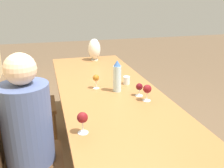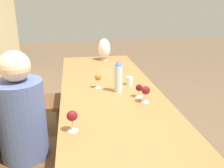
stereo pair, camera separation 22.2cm
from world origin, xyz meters
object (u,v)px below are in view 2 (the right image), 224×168
object	(u,v)px
water_bottle	(118,77)
wine_glass_2	(72,117)
water_tumbler	(129,81)
person_near	(25,130)
wine_glass_0	(98,78)
vase	(104,49)
chair_near	(16,151)
wine_glass_1	(146,91)
wine_glass_3	(139,88)
chair_far	(34,99)

from	to	relation	value
water_bottle	wine_glass_2	distance (m)	0.79
water_tumbler	person_near	size ratio (longest dim) A/B	0.06
wine_glass_0	person_near	size ratio (longest dim) A/B	0.11
vase	chair_near	distance (m)	1.95
wine_glass_1	chair_near	bearing A→B (deg)	101.08
wine_glass_0	wine_glass_3	bearing A→B (deg)	-130.70
chair_near	chair_far	world-z (taller)	same
chair_near	person_near	xyz separation A→B (m)	(-0.00, -0.08, 0.17)
chair_far	wine_glass_0	bearing A→B (deg)	-119.92
chair_near	wine_glass_3	bearing A→B (deg)	-72.23
wine_glass_3	person_near	distance (m)	0.99
wine_glass_2	wine_glass_3	size ratio (longest dim) A/B	1.26
wine_glass_0	wine_glass_2	bearing A→B (deg)	162.22
water_tumbler	chair_far	world-z (taller)	chair_far
wine_glass_3	wine_glass_1	bearing A→B (deg)	-169.17
water_tumbler	person_near	world-z (taller)	person_near
wine_glass_1	vase	bearing A→B (deg)	5.68
wine_glass_1	wine_glass_0	bearing A→B (deg)	41.11
person_near	vase	bearing A→B (deg)	-25.21
water_tumbler	chair_near	distance (m)	1.22
chair_near	water_tumbler	bearing A→B (deg)	-57.01
wine_glass_2	person_near	distance (m)	0.42
water_bottle	water_tumbler	world-z (taller)	water_bottle
water_bottle	wine_glass_0	world-z (taller)	water_bottle
wine_glass_0	chair_near	world-z (taller)	chair_near
wine_glass_3	chair_near	world-z (taller)	chair_near
wine_glass_1	wine_glass_3	bearing A→B (deg)	10.83
water_bottle	person_near	world-z (taller)	person_near
water_tumbler	vase	size ratio (longest dim) A/B	0.27
water_tumbler	person_near	distance (m)	1.13
vase	wine_glass_2	bearing A→B (deg)	166.28
water_tumbler	wine_glass_3	size ratio (longest dim) A/B	0.68
vase	chair_far	distance (m)	1.19
wine_glass_0	wine_glass_1	bearing A→B (deg)	-138.89
wine_glass_2	chair_near	distance (m)	0.57
vase	person_near	xyz separation A→B (m)	(-1.70, 0.80, -0.22)
water_bottle	wine_glass_2	world-z (taller)	water_bottle
vase	chair_far	xyz separation A→B (m)	(-0.70, 0.88, -0.39)
vase	wine_glass_3	size ratio (longest dim) A/B	2.53
water_tumbler	water_bottle	bearing A→B (deg)	138.06
wine_glass_0	person_near	distance (m)	0.87
water_bottle	wine_glass_0	bearing A→B (deg)	54.38
wine_glass_3	chair_far	distance (m)	1.25
chair_far	wine_glass_2	bearing A→B (deg)	-160.10
water_tumbler	chair_far	xyz separation A→B (m)	(0.35, 1.00, -0.27)
water_tumbler	chair_far	size ratio (longest dim) A/B	0.08
water_bottle	vase	world-z (taller)	water_bottle
chair_far	wine_glass_1	bearing A→B (deg)	-127.65
wine_glass_3	chair_far	bearing A→B (deg)	56.22
water_bottle	wine_glass_1	distance (m)	0.34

